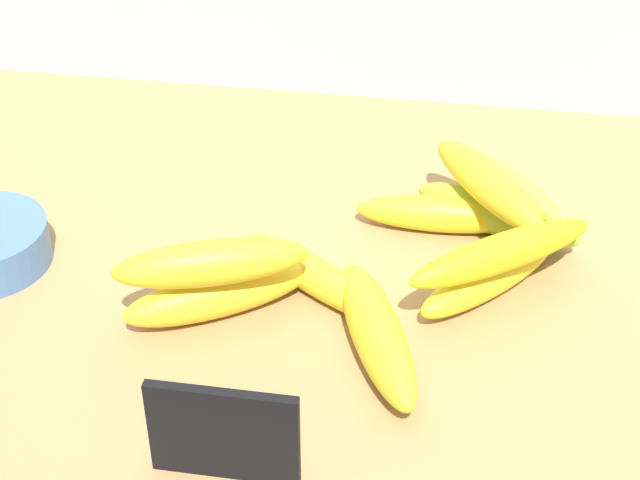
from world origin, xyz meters
TOP-DOWN VIEW (x-y plane):
  - counter_top at (0.00, 0.00)cm, footprint 110.00×76.00cm
  - chalkboard_sign at (-2.20, -23.61)cm, footprint 11.00×1.80cm
  - banana_0 at (16.77, 11.01)cm, footprint 17.43×10.66cm
  - banana_1 at (7.13, -8.60)cm, footprint 10.86×18.88cm
  - banana_2 at (0.75, -1.30)cm, footprint 16.62×13.05cm
  - banana_3 at (-7.14, -5.58)cm, footprint 16.88×12.81cm
  - banana_4 at (16.29, 0.98)cm, footprint 13.97×15.02cm
  - banana_5 at (11.43, 10.52)cm, footprint 17.02×4.22cm
  - banana_6 at (15.58, 10.07)cm, footprint 13.01×16.59cm
  - banana_7 at (16.52, 11.04)cm, footprint 13.97×14.77cm
  - banana_8 at (17.06, 0.42)cm, footprint 17.35×14.19cm
  - banana_9 at (-7.33, -6.64)cm, footprint 17.17×9.52cm

SIDE VIEW (x-z plane):
  - counter_top at x=0.00cm, z-range 0.00..3.00cm
  - banana_2 at x=0.75cm, z-range 3.00..6.38cm
  - banana_4 at x=16.29cm, z-range 3.00..6.65cm
  - banana_5 at x=11.43cm, z-range 3.00..6.66cm
  - banana_0 at x=16.77cm, z-range 3.00..7.09cm
  - banana_3 at x=-7.14cm, z-range 3.00..7.22cm
  - banana_1 at x=7.13cm, z-range 3.00..7.27cm
  - chalkboard_sign at x=-2.20cm, z-range 2.66..11.06cm
  - banana_8 at x=17.06cm, z-range 6.65..10.08cm
  - banana_7 at x=16.52cm, z-range 7.09..10.70cm
  - banana_6 at x=15.58cm, z-range 7.09..10.83cm
  - banana_9 at x=-7.33cm, z-range 7.22..11.25cm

